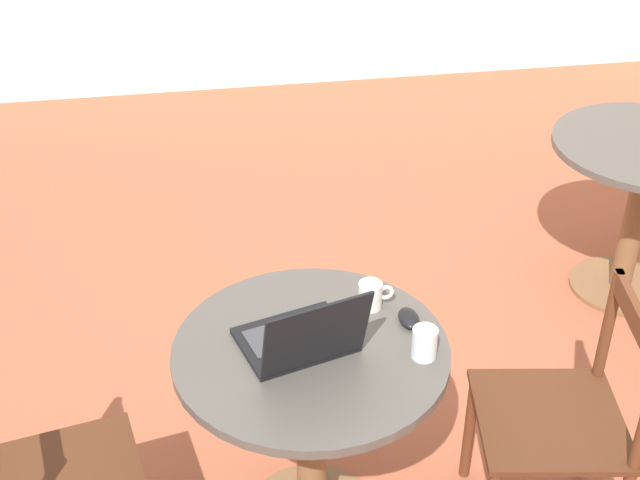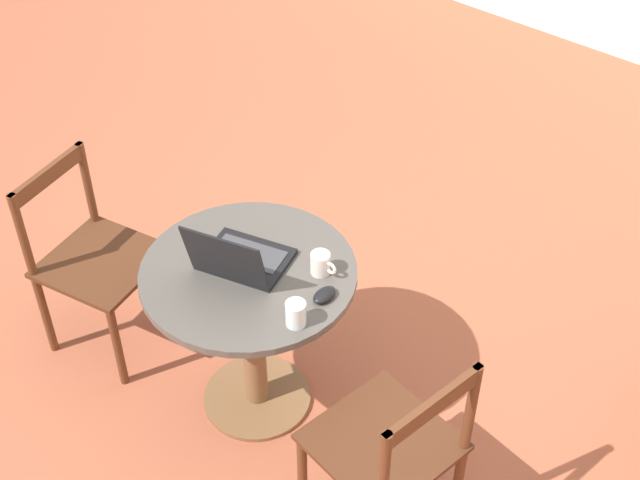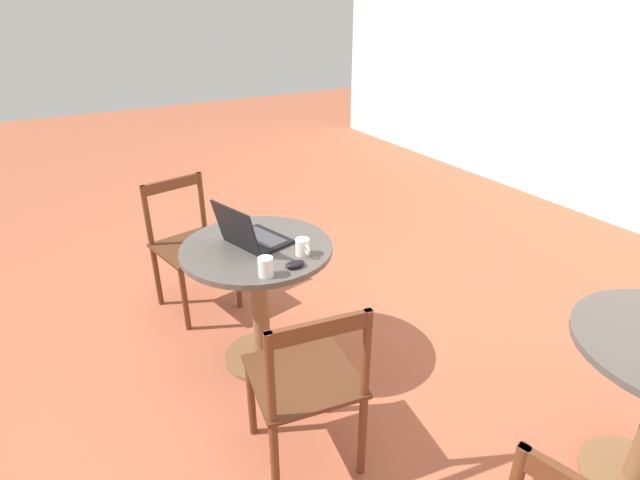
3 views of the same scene
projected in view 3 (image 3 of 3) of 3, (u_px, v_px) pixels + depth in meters
ground_plane at (339, 356)px, 2.93m from camera, size 16.00×16.00×0.00m
cafe_table_near at (258, 276)px, 2.68m from camera, size 0.80×0.80×0.73m
chair_near_right at (307, 383)px, 2.08m from camera, size 0.50×0.50×0.86m
chair_near_left at (190, 245)px, 3.25m from camera, size 0.51×0.51×0.86m
laptop at (252, 236)px, 2.59m from camera, size 0.38×0.37×0.25m
mouse at (295, 264)px, 2.39m from camera, size 0.06×0.10×0.03m
mug at (303, 247)px, 2.49m from camera, size 0.11×0.07×0.09m
drinking_glass at (266, 267)px, 2.30m from camera, size 0.07×0.07×0.09m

